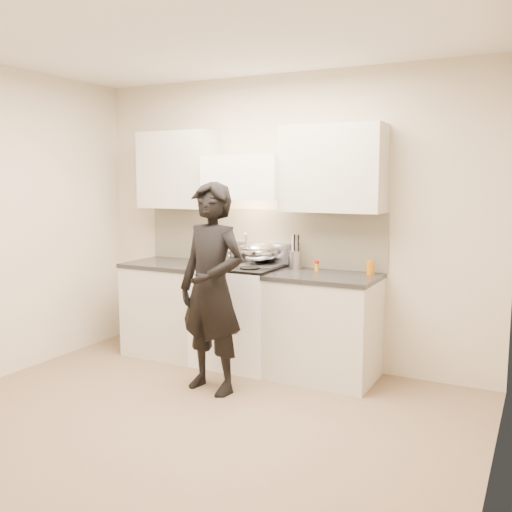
# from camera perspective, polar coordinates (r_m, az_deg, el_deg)

# --- Properties ---
(ground_plane) EXTENTS (4.00, 4.00, 0.00)m
(ground_plane) POSITION_cam_1_polar(r_m,az_deg,el_deg) (4.23, -7.50, -16.59)
(ground_plane) COLOR #7C614B
(room_shell) EXTENTS (4.04, 3.54, 2.70)m
(room_shell) POSITION_cam_1_polar(r_m,az_deg,el_deg) (4.20, -5.64, 5.79)
(room_shell) COLOR beige
(room_shell) RESTS_ON ground
(stove) EXTENTS (0.76, 0.65, 0.96)m
(stove) POSITION_cam_1_polar(r_m,az_deg,el_deg) (5.38, -1.57, -5.87)
(stove) COLOR white
(stove) RESTS_ON ground
(counter_right) EXTENTS (0.92, 0.67, 0.92)m
(counter_right) POSITION_cam_1_polar(r_m,az_deg,el_deg) (5.05, 6.78, -6.99)
(counter_right) COLOR beige
(counter_right) RESTS_ON ground
(counter_left) EXTENTS (0.82, 0.67, 0.92)m
(counter_left) POSITION_cam_1_polar(r_m,az_deg,el_deg) (5.79, -8.40, -5.12)
(counter_left) COLOR beige
(counter_left) RESTS_ON ground
(wok) EXTENTS (0.38, 0.46, 0.30)m
(wok) POSITION_cam_1_polar(r_m,az_deg,el_deg) (5.34, 0.30, 0.43)
(wok) COLOR silver
(wok) RESTS_ON stove
(stock_pot) EXTENTS (0.32, 0.30, 0.16)m
(stock_pot) POSITION_cam_1_polar(r_m,az_deg,el_deg) (5.26, -3.78, 0.06)
(stock_pot) COLOR silver
(stock_pot) RESTS_ON stove
(utensil_crock) EXTENTS (0.12, 0.12, 0.32)m
(utensil_crock) POSITION_cam_1_polar(r_m,az_deg,el_deg) (5.21, 3.96, -0.25)
(utensil_crock) COLOR #9592A0
(utensil_crock) RESTS_ON counter_right
(spice_jar) EXTENTS (0.04, 0.04, 0.09)m
(spice_jar) POSITION_cam_1_polar(r_m,az_deg,el_deg) (5.13, 6.10, -0.98)
(spice_jar) COLOR orange
(spice_jar) RESTS_ON counter_right
(oil_glass) EXTENTS (0.07, 0.07, 0.12)m
(oil_glass) POSITION_cam_1_polar(r_m,az_deg,el_deg) (4.99, 11.40, -1.16)
(oil_glass) COLOR #BC660A
(oil_glass) RESTS_ON counter_right
(person) EXTENTS (0.69, 0.51, 1.72)m
(person) POSITION_cam_1_polar(r_m,az_deg,el_deg) (4.64, -4.44, -3.23)
(person) COLOR black
(person) RESTS_ON ground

